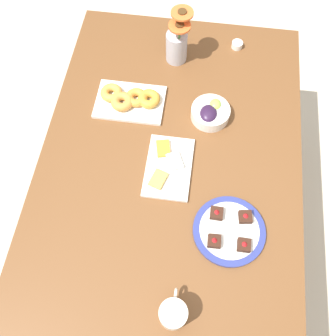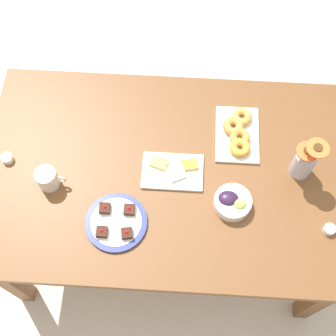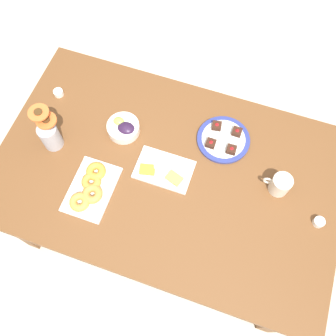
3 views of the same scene
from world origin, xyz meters
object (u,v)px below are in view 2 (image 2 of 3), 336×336
dining_table (168,180)px  dessert_plate (116,222)px  cheese_platter (173,171)px  croissant_platter (238,133)px  jam_cup_berry (329,229)px  flower_vase (304,162)px  coffee_mug (48,179)px  jam_cup_honey (7,158)px  grape_bowl (232,202)px

dining_table → dessert_plate: size_ratio=6.32×
cheese_platter → croissant_platter: bearing=35.3°
jam_cup_berry → dessert_plate: dessert_plate is taller
dining_table → flower_vase: 0.59m
dining_table → jam_cup_berry: bearing=-18.5°
dining_table → jam_cup_berry: (0.66, -0.22, 0.10)m
dining_table → croissant_platter: (0.30, 0.20, 0.11)m
jam_cup_berry → dining_table: bearing=161.5°
dessert_plate → flower_vase: flower_vase is taller
coffee_mug → jam_cup_honey: 0.23m
jam_cup_berry → jam_cup_honey: bearing=170.1°
jam_cup_honey → jam_cup_berry: 1.38m
flower_vase → coffee_mug: bearing=-173.5°
croissant_platter → flower_vase: 0.31m
jam_cup_honey → dessert_plate: 0.56m
dining_table → jam_cup_honey: (-0.70, 0.02, 0.10)m
grape_bowl → cheese_platter: grape_bowl is taller
flower_vase → jam_cup_berry: bearing=-68.4°
jam_cup_berry → grape_bowl: bearing=167.3°
dessert_plate → flower_vase: (0.76, 0.28, 0.08)m
jam_cup_berry → dessert_plate: (-0.86, -0.02, -0.00)m
jam_cup_berry → dessert_plate: size_ratio=0.19×
dessert_plate → flower_vase: bearing=20.2°
croissant_platter → grape_bowl: bearing=-94.5°
coffee_mug → grape_bowl: size_ratio=0.79×
croissant_platter → jam_cup_honey: size_ratio=5.88×
cheese_platter → jam_cup_honey: cheese_platter is taller
grape_bowl → croissant_platter: 0.33m
jam_cup_berry → dessert_plate: bearing=-178.7°
flower_vase → dessert_plate: bearing=-159.8°
dining_table → coffee_mug: bearing=-170.4°
grape_bowl → jam_cup_honey: size_ratio=3.22×
croissant_platter → jam_cup_berry: 0.56m
dining_table → croissant_platter: size_ratio=5.67×
dining_table → grape_bowl: bearing=-26.2°
grape_bowl → jam_cup_honey: bearing=171.2°
jam_cup_berry → flower_vase: (-0.10, 0.26, 0.07)m
cheese_platter → flower_vase: 0.54m
dining_table → cheese_platter: (0.02, 0.00, 0.10)m
coffee_mug → jam_cup_honey: (-0.20, 0.10, -0.04)m
grape_bowl → cheese_platter: bearing=151.5°
croissant_platter → flower_vase: size_ratio=1.13×
jam_cup_honey → flower_vase: 1.26m
grape_bowl → croissant_platter: (0.03, 0.33, -0.01)m
dining_table → jam_cup_honey: size_ratio=33.33×
grape_bowl → flower_vase: size_ratio=0.62×
cheese_platter → dessert_plate: size_ratio=1.03×
croissant_platter → jam_cup_honey: 1.01m
dining_table → croissant_platter: croissant_platter is taller
jam_cup_berry → flower_vase: size_ratio=0.19×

